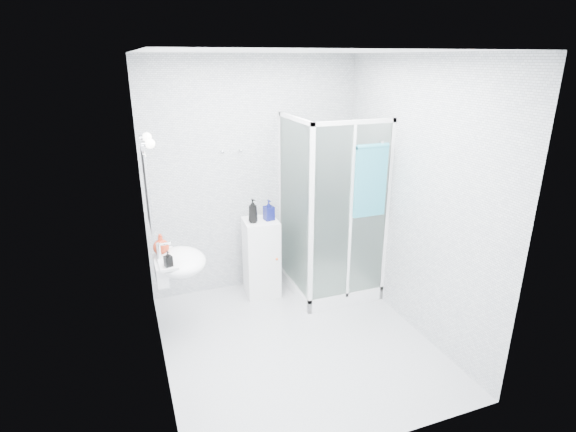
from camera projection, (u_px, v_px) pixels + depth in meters
name	position (u px, v px, depth m)	size (l,w,h in m)	color
room	(297.00, 213.00, 3.84)	(2.40, 2.60, 2.60)	silver
shower_enclosure	(327.00, 257.00, 5.02)	(0.90, 0.95, 2.00)	white
wall_basin	(178.00, 263.00, 4.08)	(0.46, 0.56, 0.35)	white
mirror	(147.00, 190.00, 3.78)	(0.02, 0.60, 0.70)	white
vanity_lights	(148.00, 140.00, 3.65)	(0.10, 0.40, 0.08)	silver
wall_hooks	(232.00, 151.00, 4.76)	(0.23, 0.06, 0.03)	silver
storage_cabinet	(261.00, 258.00, 5.02)	(0.39, 0.40, 0.88)	white
hand_towel	(371.00, 179.00, 4.43)	(0.34, 0.05, 0.73)	teal
shampoo_bottle_a	(253.00, 211.00, 4.78)	(0.10, 0.10, 0.26)	black
shampoo_bottle_b	(269.00, 210.00, 4.86)	(0.10, 0.10, 0.23)	#0E1254
soap_dispenser_orange	(161.00, 244.00, 4.08)	(0.15, 0.15, 0.19)	#B02E14
soap_dispenser_black	(168.00, 259.00, 3.84)	(0.06, 0.06, 0.14)	black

